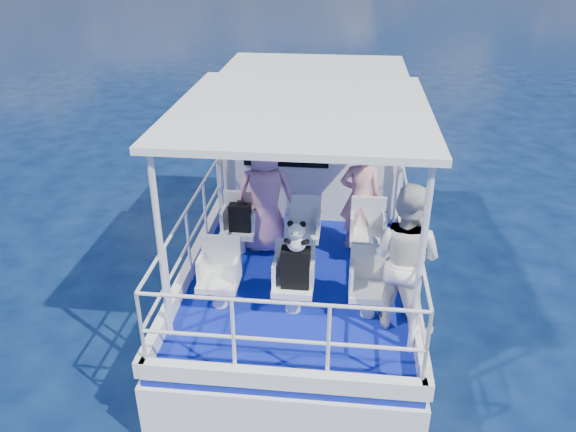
# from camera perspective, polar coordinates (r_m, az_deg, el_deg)

# --- Properties ---
(ground) EXTENTS (2000.00, 2000.00, 0.00)m
(ground) POSITION_cam_1_polar(r_m,az_deg,el_deg) (8.34, 1.25, -9.98)
(ground) COLOR #071335
(ground) RESTS_ON ground
(hull) EXTENTS (3.00, 7.00, 1.60)m
(hull) POSITION_cam_1_polar(r_m,az_deg,el_deg) (9.15, 1.81, -6.23)
(hull) COLOR white
(hull) RESTS_ON ground
(deck) EXTENTS (2.90, 6.90, 0.10)m
(deck) POSITION_cam_1_polar(r_m,az_deg,el_deg) (8.71, 1.89, -1.55)
(deck) COLOR #091384
(deck) RESTS_ON hull
(cabin) EXTENTS (2.85, 2.00, 2.20)m
(cabin) POSITION_cam_1_polar(r_m,az_deg,el_deg) (9.45, 2.62, 8.37)
(cabin) COLOR white
(cabin) RESTS_ON deck
(canopy) EXTENTS (3.00, 3.20, 0.08)m
(canopy) POSITION_cam_1_polar(r_m,az_deg,el_deg) (6.72, 1.37, 10.82)
(canopy) COLOR white
(canopy) RESTS_ON cabin
(canopy_posts) EXTENTS (2.77, 2.97, 2.20)m
(canopy_posts) POSITION_cam_1_polar(r_m,az_deg,el_deg) (7.08, 1.23, 1.81)
(canopy_posts) COLOR white
(canopy_posts) RESTS_ON deck
(railings) EXTENTS (2.84, 3.59, 1.00)m
(railings) POSITION_cam_1_polar(r_m,az_deg,el_deg) (7.08, 0.95, -3.70)
(railings) COLOR white
(railings) RESTS_ON deck
(seat_port_fwd) EXTENTS (0.48, 0.46, 0.38)m
(seat_port_fwd) POSITION_cam_1_polar(r_m,az_deg,el_deg) (8.01, -4.97, -2.43)
(seat_port_fwd) COLOR white
(seat_port_fwd) RESTS_ON deck
(seat_center_fwd) EXTENTS (0.48, 0.46, 0.38)m
(seat_center_fwd) POSITION_cam_1_polar(r_m,az_deg,el_deg) (7.90, 1.46, -2.78)
(seat_center_fwd) COLOR white
(seat_center_fwd) RESTS_ON deck
(seat_stbd_fwd) EXTENTS (0.48, 0.46, 0.38)m
(seat_stbd_fwd) POSITION_cam_1_polar(r_m,az_deg,el_deg) (7.89, 7.99, -3.10)
(seat_stbd_fwd) COLOR white
(seat_stbd_fwd) RESTS_ON deck
(seat_port_aft) EXTENTS (0.48, 0.46, 0.38)m
(seat_port_aft) POSITION_cam_1_polar(r_m,az_deg,el_deg) (6.94, -6.97, -7.68)
(seat_port_aft) COLOR white
(seat_port_aft) RESTS_ON deck
(seat_center_aft) EXTENTS (0.48, 0.46, 0.38)m
(seat_center_aft) POSITION_cam_1_polar(r_m,az_deg,el_deg) (6.81, 0.52, -8.20)
(seat_center_aft) COLOR white
(seat_center_aft) RESTS_ON deck
(seat_stbd_aft) EXTENTS (0.48, 0.46, 0.38)m
(seat_stbd_aft) POSITION_cam_1_polar(r_m,az_deg,el_deg) (6.80, 8.18, -8.59)
(seat_stbd_aft) COLOR white
(seat_stbd_aft) RESTS_ON deck
(passenger_port_fwd) EXTENTS (0.65, 0.48, 1.68)m
(passenger_port_fwd) POSITION_cam_1_polar(r_m,az_deg,el_deg) (7.79, -2.29, 2.13)
(passenger_port_fwd) COLOR pink
(passenger_port_fwd) RESTS_ON deck
(passenger_stbd_fwd) EXTENTS (0.61, 0.44, 1.57)m
(passenger_stbd_fwd) POSITION_cam_1_polar(r_m,az_deg,el_deg) (7.91, 7.33, 1.89)
(passenger_stbd_fwd) COLOR pink
(passenger_stbd_fwd) RESTS_ON deck
(passenger_stbd_aft) EXTENTS (1.09, 1.03, 1.78)m
(passenger_stbd_aft) POSITION_cam_1_polar(r_m,az_deg,el_deg) (6.35, 11.77, -4.18)
(passenger_stbd_aft) COLOR white
(passenger_stbd_aft) RESTS_ON deck
(backpack_port) EXTENTS (0.30, 0.17, 0.39)m
(backpack_port) POSITION_cam_1_polar(r_m,az_deg,el_deg) (7.78, -4.88, -0.15)
(backpack_port) COLOR black
(backpack_port) RESTS_ON seat_port_fwd
(backpack_center) EXTENTS (0.33, 0.19, 0.50)m
(backpack_center) POSITION_cam_1_polar(r_m,az_deg,el_deg) (6.53, 0.77, -5.27)
(backpack_center) COLOR black
(backpack_center) RESTS_ON seat_center_aft
(compact_camera) EXTENTS (0.10, 0.06, 0.06)m
(compact_camera) POSITION_cam_1_polar(r_m,az_deg,el_deg) (7.68, -4.82, 1.36)
(compact_camera) COLOR black
(compact_camera) RESTS_ON backpack_port
(panda) EXTENTS (0.24, 0.20, 0.37)m
(panda) POSITION_cam_1_polar(r_m,az_deg,el_deg) (6.28, 0.87, -2.06)
(panda) COLOR white
(panda) RESTS_ON backpack_center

